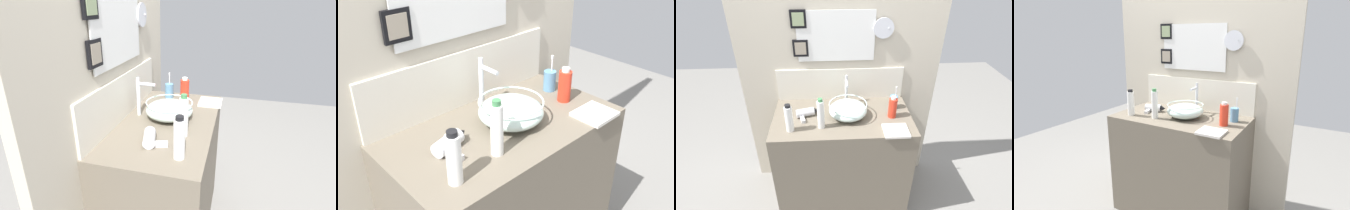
% 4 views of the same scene
% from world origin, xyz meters
% --- Properties ---
extents(ground_plane, '(6.00, 6.00, 0.00)m').
position_xyz_m(ground_plane, '(0.00, 0.00, 0.00)').
color(ground_plane, gray).
extents(vanity_counter, '(1.07, 0.57, 0.87)m').
position_xyz_m(vanity_counter, '(0.00, 0.00, 0.43)').
color(vanity_counter, '#6B6051').
rests_on(vanity_counter, ground).
extents(back_panel, '(1.63, 0.10, 2.58)m').
position_xyz_m(back_panel, '(-0.00, 0.31, 1.29)').
color(back_panel, beige).
rests_on(back_panel, ground).
extents(glass_bowl_sink, '(0.29, 0.29, 0.11)m').
position_xyz_m(glass_bowl_sink, '(0.04, 0.00, 0.93)').
color(glass_bowl_sink, silver).
rests_on(glass_bowl_sink, vanity_counter).
extents(faucet, '(0.02, 0.13, 0.25)m').
position_xyz_m(faucet, '(0.04, 0.19, 1.01)').
color(faucet, silver).
rests_on(faucet, vanity_counter).
extents(hair_drier, '(0.19, 0.16, 0.06)m').
position_xyz_m(hair_drier, '(-0.27, 0.02, 0.90)').
color(hair_drier, silver).
rests_on(hair_drier, vanity_counter).
extents(toothbrush_cup, '(0.06, 0.06, 0.19)m').
position_xyz_m(toothbrush_cup, '(0.42, 0.10, 0.92)').
color(toothbrush_cup, '#598CB2').
rests_on(toothbrush_cup, vanity_counter).
extents(shampoo_bottle, '(0.06, 0.06, 0.21)m').
position_xyz_m(shampoo_bottle, '(-0.38, -0.16, 0.97)').
color(shampoo_bottle, white).
rests_on(shampoo_bottle, vanity_counter).
extents(lotion_bottle, '(0.06, 0.06, 0.18)m').
position_xyz_m(lotion_bottle, '(0.38, -0.03, 0.95)').
color(lotion_bottle, red).
rests_on(lotion_bottle, vanity_counter).
extents(spray_bottle, '(0.05, 0.05, 0.24)m').
position_xyz_m(spray_bottle, '(-0.16, -0.13, 0.98)').
color(spray_bottle, white).
rests_on(spray_bottle, vanity_counter).
extents(hand_towel, '(0.18, 0.16, 0.02)m').
position_xyz_m(hand_towel, '(0.37, -0.22, 0.88)').
color(hand_towel, silver).
rests_on(hand_towel, vanity_counter).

